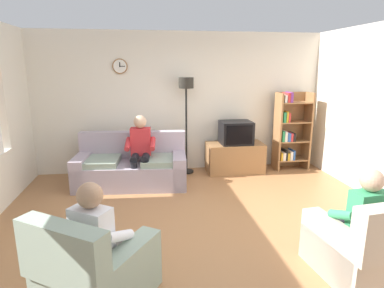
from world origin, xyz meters
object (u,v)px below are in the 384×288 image
(armchair_near_window, at_px, (96,272))
(couch, at_px, (132,167))
(floor_lamp, at_px, (186,99))
(tv, at_px, (236,133))
(person_in_left_armchair, at_px, (100,235))
(person_in_right_armchair, at_px, (360,216))
(armchair_near_bookshelf, at_px, (363,249))
(bookshelf, at_px, (290,131))
(tv_stand, at_px, (235,157))
(person_on_couch, at_px, (140,147))

(armchair_near_window, bearing_deg, couch, 85.73)
(floor_lamp, bearing_deg, tv, -7.37)
(person_in_left_armchair, relative_size, person_in_right_armchair, 1.00)
(tv, height_order, floor_lamp, floor_lamp)
(armchair_near_bookshelf, relative_size, person_in_right_armchair, 0.86)
(couch, height_order, floor_lamp, floor_lamp)
(armchair_near_window, xyz_separation_m, person_in_right_armchair, (2.56, 0.08, 0.32))
(couch, height_order, bookshelf, bookshelf)
(person_in_right_armchair, bearing_deg, couch, 129.33)
(bookshelf, distance_m, person_in_right_armchair, 3.45)
(bookshelf, height_order, person_in_left_armchair, bookshelf)
(couch, height_order, tv_stand, couch)
(armchair_near_bookshelf, bearing_deg, couch, 128.58)
(floor_lamp, bearing_deg, person_in_right_armchair, -69.04)
(couch, distance_m, floor_lamp, 1.63)
(tv, relative_size, bookshelf, 0.38)
(tv_stand, relative_size, floor_lamp, 0.59)
(tv, relative_size, person_in_right_armchair, 0.54)
(couch, bearing_deg, tv, 11.40)
(tv, relative_size, armchair_near_bookshelf, 0.63)
(tv_stand, bearing_deg, tv, -90.00)
(tv_stand, bearing_deg, armchair_near_window, -123.43)
(person_in_left_armchair, height_order, person_in_right_armchair, same)
(tv, height_order, person_in_left_armchair, person_in_left_armchair)
(bookshelf, bearing_deg, person_in_right_armchair, -103.52)
(armchair_near_window, xyz_separation_m, person_in_left_armchair, (0.05, 0.07, 0.32))
(tv, bearing_deg, floor_lamp, 172.63)
(armchair_near_bookshelf, relative_size, person_on_couch, 0.77)
(person_on_couch, bearing_deg, person_in_left_armchair, -96.96)
(couch, relative_size, bookshelf, 1.26)
(couch, height_order, person_in_left_armchair, person_in_left_armchair)
(tv_stand, height_order, tv, tv)
(bookshelf, xyz_separation_m, armchair_near_window, (-3.36, -3.43, -0.48))
(person_in_left_armchair, bearing_deg, couch, 86.61)
(tv, relative_size, floor_lamp, 0.32)
(floor_lamp, distance_m, person_on_couch, 1.32)
(tv, bearing_deg, armchair_near_window, -123.62)
(couch, relative_size, armchair_near_window, 1.68)
(armchair_near_window, relative_size, person_on_couch, 0.95)
(floor_lamp, bearing_deg, armchair_near_window, -110.06)
(tv, relative_size, armchair_near_window, 0.51)
(couch, bearing_deg, armchair_near_bookshelf, -51.42)
(tv_stand, xyz_separation_m, person_on_couch, (-1.83, -0.54, 0.41))
(armchair_near_window, distance_m, person_on_couch, 2.88)
(floor_lamp, bearing_deg, person_in_left_armchair, -109.73)
(couch, relative_size, tv_stand, 1.79)
(tv, bearing_deg, bookshelf, 4.74)
(floor_lamp, distance_m, armchair_near_bookshelf, 3.89)
(floor_lamp, height_order, person_in_left_armchair, floor_lamp)
(tv_stand, height_order, armchair_near_window, armchair_near_window)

